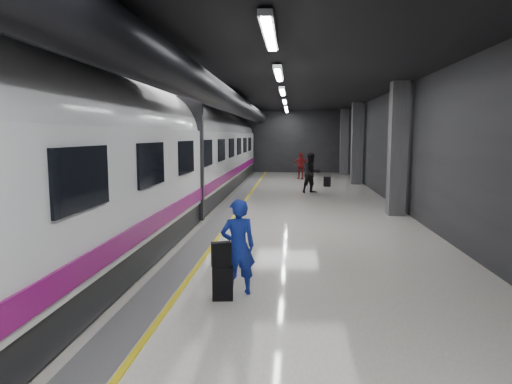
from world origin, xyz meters
name	(u,v)px	position (x,y,z in m)	size (l,w,h in m)	color
ground	(259,224)	(0.00, 0.00, 0.00)	(40.00, 40.00, 0.00)	silver
platform_hall	(253,110)	(-0.29, 0.96, 3.54)	(10.02, 40.02, 4.51)	black
train	(155,156)	(-3.25, 0.00, 2.07)	(3.05, 38.00, 4.05)	black
traveler_main	(238,247)	(0.09, -6.27, 0.83)	(0.60, 0.40, 1.66)	#1835BB
suitcase_main	(223,283)	(-0.14, -6.56, 0.28)	(0.34, 0.21, 0.55)	black
shoulder_bag	(221,255)	(-0.16, -6.56, 0.76)	(0.31, 0.17, 0.42)	black
traveler_far_a	(312,173)	(1.93, 7.80, 0.95)	(0.92, 0.72, 1.89)	black
traveler_far_b	(301,166)	(1.52, 14.73, 0.83)	(0.97, 0.40, 1.65)	maroon
suitcase_far	(327,182)	(2.87, 10.60, 0.26)	(0.36, 0.23, 0.52)	black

